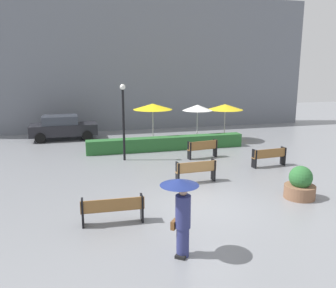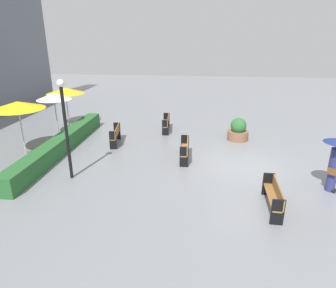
{
  "view_description": "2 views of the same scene",
  "coord_description": "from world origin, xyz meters",
  "px_view_note": "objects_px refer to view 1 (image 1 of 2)",
  "views": [
    {
      "loc": [
        -4.24,
        -10.58,
        4.66
      ],
      "look_at": [
        -0.05,
        5.04,
        1.1
      ],
      "focal_mm": 37.71,
      "sensor_mm": 36.0,
      "label": 1
    },
    {
      "loc": [
        -11.95,
        1.81,
        5.26
      ],
      "look_at": [
        0.03,
        3.19,
        0.86
      ],
      "focal_mm": 31.96,
      "sensor_mm": 36.0,
      "label": 2
    }
  ],
  "objects_px": {
    "patio_umbrella_yellow": "(153,107)",
    "parked_car": "(63,127)",
    "planter_pot": "(300,185)",
    "bench_mid_center": "(196,170)",
    "bench_back_row": "(203,148)",
    "bench_near_left": "(113,208)",
    "pedestrian_with_umbrella": "(181,207)",
    "bench_far_right": "(269,156)",
    "lamp_post": "(123,114)",
    "patio_umbrella_white": "(197,108)",
    "patio_umbrella_yellow_far": "(225,107)"
  },
  "relations": [
    {
      "from": "patio_umbrella_white",
      "to": "bench_near_left",
      "type": "bearing_deg",
      "value": -121.69
    },
    {
      "from": "bench_back_row",
      "to": "planter_pot",
      "type": "distance_m",
      "value": 6.41
    },
    {
      "from": "bench_mid_center",
      "to": "lamp_post",
      "type": "height_order",
      "value": "lamp_post"
    },
    {
      "from": "bench_near_left",
      "to": "planter_pot",
      "type": "distance_m",
      "value": 6.77
    },
    {
      "from": "planter_pot",
      "to": "parked_car",
      "type": "bearing_deg",
      "value": 122.82
    },
    {
      "from": "patio_umbrella_yellow_far",
      "to": "lamp_post",
      "type": "bearing_deg",
      "value": -155.47
    },
    {
      "from": "bench_back_row",
      "to": "patio_umbrella_yellow_far",
      "type": "height_order",
      "value": "patio_umbrella_yellow_far"
    },
    {
      "from": "bench_far_right",
      "to": "bench_near_left",
      "type": "xyz_separation_m",
      "value": [
        -7.87,
        -4.38,
        -0.03
      ]
    },
    {
      "from": "bench_near_left",
      "to": "patio_umbrella_yellow_far",
      "type": "xyz_separation_m",
      "value": [
        8.26,
        10.48,
        1.67
      ]
    },
    {
      "from": "bench_far_right",
      "to": "bench_near_left",
      "type": "distance_m",
      "value": 9.0
    },
    {
      "from": "planter_pot",
      "to": "lamp_post",
      "type": "relative_size",
      "value": 0.31
    },
    {
      "from": "pedestrian_with_umbrella",
      "to": "planter_pot",
      "type": "height_order",
      "value": "pedestrian_with_umbrella"
    },
    {
      "from": "bench_back_row",
      "to": "patio_umbrella_yellow",
      "type": "xyz_separation_m",
      "value": [
        -1.76,
        3.9,
        1.76
      ]
    },
    {
      "from": "bench_mid_center",
      "to": "planter_pot",
      "type": "relative_size",
      "value": 1.43
    },
    {
      "from": "bench_near_left",
      "to": "bench_back_row",
      "type": "relative_size",
      "value": 1.15
    },
    {
      "from": "bench_mid_center",
      "to": "bench_back_row",
      "type": "xyz_separation_m",
      "value": [
        1.66,
        3.64,
        0.01
      ]
    },
    {
      "from": "bench_mid_center",
      "to": "bench_far_right",
      "type": "relative_size",
      "value": 0.97
    },
    {
      "from": "bench_mid_center",
      "to": "bench_back_row",
      "type": "distance_m",
      "value": 4.0
    },
    {
      "from": "bench_near_left",
      "to": "pedestrian_with_umbrella",
      "type": "bearing_deg",
      "value": -57.59
    },
    {
      "from": "bench_back_row",
      "to": "patio_umbrella_yellow_far",
      "type": "bearing_deg",
      "value": 52.82
    },
    {
      "from": "bench_far_right",
      "to": "patio_umbrella_white",
      "type": "xyz_separation_m",
      "value": [
        -1.55,
        5.86,
        1.68
      ]
    },
    {
      "from": "patio_umbrella_yellow",
      "to": "patio_umbrella_white",
      "type": "relative_size",
      "value": 1.04
    },
    {
      "from": "bench_back_row",
      "to": "pedestrian_with_umbrella",
      "type": "xyz_separation_m",
      "value": [
        -3.93,
        -8.96,
        0.75
      ]
    },
    {
      "from": "bench_mid_center",
      "to": "patio_umbrella_yellow",
      "type": "bearing_deg",
      "value": 90.83
    },
    {
      "from": "bench_near_left",
      "to": "lamp_post",
      "type": "xyz_separation_m",
      "value": [
        1.39,
        7.35,
        1.85
      ]
    },
    {
      "from": "patio_umbrella_yellow_far",
      "to": "bench_far_right",
      "type": "bearing_deg",
      "value": -93.62
    },
    {
      "from": "planter_pot",
      "to": "parked_car",
      "type": "distance_m",
      "value": 15.64
    },
    {
      "from": "planter_pot",
      "to": "patio_umbrella_white",
      "type": "relative_size",
      "value": 0.5
    },
    {
      "from": "bench_far_right",
      "to": "bench_mid_center",
      "type": "bearing_deg",
      "value": -162.19
    },
    {
      "from": "bench_mid_center",
      "to": "lamp_post",
      "type": "xyz_separation_m",
      "value": [
        -2.33,
        4.31,
        1.82
      ]
    },
    {
      "from": "bench_near_left",
      "to": "lamp_post",
      "type": "bearing_deg",
      "value": 79.27
    },
    {
      "from": "parked_car",
      "to": "planter_pot",
      "type": "bearing_deg",
      "value": -57.18
    },
    {
      "from": "bench_back_row",
      "to": "planter_pot",
      "type": "bearing_deg",
      "value": -77.53
    },
    {
      "from": "patio_umbrella_yellow",
      "to": "parked_car",
      "type": "bearing_deg",
      "value": 150.79
    },
    {
      "from": "bench_mid_center",
      "to": "patio_umbrella_yellow_far",
      "type": "bearing_deg",
      "value": 58.63
    },
    {
      "from": "bench_far_right",
      "to": "planter_pot",
      "type": "bearing_deg",
      "value": -105.71
    },
    {
      "from": "patio_umbrella_yellow",
      "to": "bench_near_left",
      "type": "bearing_deg",
      "value": -108.83
    },
    {
      "from": "bench_mid_center",
      "to": "lamp_post",
      "type": "relative_size",
      "value": 0.44
    },
    {
      "from": "bench_far_right",
      "to": "patio_umbrella_white",
      "type": "relative_size",
      "value": 0.73
    },
    {
      "from": "bench_mid_center",
      "to": "patio_umbrella_white",
      "type": "xyz_separation_m",
      "value": [
        2.6,
        7.2,
        1.67
      ]
    },
    {
      "from": "bench_back_row",
      "to": "bench_mid_center",
      "type": "bearing_deg",
      "value": -114.44
    },
    {
      "from": "bench_near_left",
      "to": "parked_car",
      "type": "relative_size",
      "value": 0.45
    },
    {
      "from": "bench_near_left",
      "to": "planter_pot",
      "type": "xyz_separation_m",
      "value": [
        6.76,
        0.42,
        0.01
      ]
    },
    {
      "from": "bench_back_row",
      "to": "patio_umbrella_yellow",
      "type": "distance_m",
      "value": 4.63
    },
    {
      "from": "bench_back_row",
      "to": "bench_near_left",
      "type": "bearing_deg",
      "value": -128.8
    },
    {
      "from": "bench_far_right",
      "to": "lamp_post",
      "type": "height_order",
      "value": "lamp_post"
    },
    {
      "from": "pedestrian_with_umbrella",
      "to": "patio_umbrella_yellow",
      "type": "height_order",
      "value": "patio_umbrella_yellow"
    },
    {
      "from": "bench_mid_center",
      "to": "bench_back_row",
      "type": "relative_size",
      "value": 1.02
    },
    {
      "from": "bench_mid_center",
      "to": "bench_far_right",
      "type": "height_order",
      "value": "bench_mid_center"
    },
    {
      "from": "bench_near_left",
      "to": "parked_car",
      "type": "distance_m",
      "value": 13.67
    }
  ]
}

